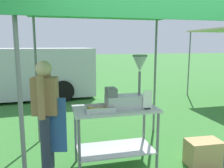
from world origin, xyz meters
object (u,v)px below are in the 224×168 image
object	(u,v)px
donut_tray	(99,109)
menu_sign	(147,101)
donut_fryer	(127,91)
supply_crate	(203,153)
van_silver	(6,73)
donut_cart	(115,124)
stall_canopy	(114,13)
vendor	(46,111)

from	to	relation	value
donut_tray	menu_sign	xyz separation A→B (m)	(0.69, -0.07, 0.09)
donut_tray	donut_fryer	size ratio (longest dim) A/B	0.51
donut_tray	supply_crate	bearing A→B (deg)	-7.17
supply_crate	van_silver	size ratio (longest dim) A/B	0.09
donut_cart	van_silver	xyz separation A→B (m)	(-2.42, 5.17, 0.22)
donut_fryer	menu_sign	bearing A→B (deg)	-33.28
donut_fryer	supply_crate	distance (m)	1.51
stall_canopy	donut_cart	size ratio (longest dim) A/B	2.07
stall_canopy	menu_sign	xyz separation A→B (m)	(0.43, -0.27, -1.23)
stall_canopy	menu_sign	bearing A→B (deg)	-32.53
vendor	supply_crate	size ratio (longest dim) A/B	3.06
donut_cart	van_silver	size ratio (longest dim) A/B	0.21
donut_cart	menu_sign	distance (m)	0.59
menu_sign	vendor	distance (m)	1.44
donut_cart	vendor	size ratio (longest dim) A/B	0.76
donut_cart	menu_sign	xyz separation A→B (m)	(0.43, -0.18, 0.36)
stall_canopy	van_silver	distance (m)	5.79
donut_tray	donut_fryer	distance (m)	0.50
donut_fryer	supply_crate	size ratio (longest dim) A/B	1.46
donut_cart	donut_tray	size ratio (longest dim) A/B	3.11
menu_sign	supply_crate	bearing A→B (deg)	-7.91
donut_cart	menu_sign	size ratio (longest dim) A/B	4.55
donut_tray	donut_fryer	world-z (taller)	donut_fryer
donut_tray	menu_sign	bearing A→B (deg)	-6.21
vendor	menu_sign	bearing A→B (deg)	-10.64
menu_sign	vendor	world-z (taller)	vendor
donut_tray	vendor	xyz separation A→B (m)	(-0.72, 0.19, -0.03)
stall_canopy	supply_crate	size ratio (longest dim) A/B	4.81
supply_crate	stall_canopy	bearing A→B (deg)	163.18
menu_sign	vendor	size ratio (longest dim) A/B	0.17
donut_tray	supply_crate	distance (m)	1.74
donut_tray	supply_crate	world-z (taller)	donut_tray
vendor	stall_canopy	bearing A→B (deg)	0.56
vendor	donut_cart	bearing A→B (deg)	-5.20
donut_fryer	vendor	bearing A→B (deg)	175.02
donut_tray	van_silver	bearing A→B (deg)	112.32
donut_fryer	vendor	distance (m)	1.19
donut_tray	stall_canopy	bearing A→B (deg)	37.47
van_silver	vendor	bearing A→B (deg)	-74.12
donut_fryer	menu_sign	world-z (taller)	donut_fryer
donut_cart	vendor	distance (m)	1.01
donut_cart	donut_tray	world-z (taller)	donut_tray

